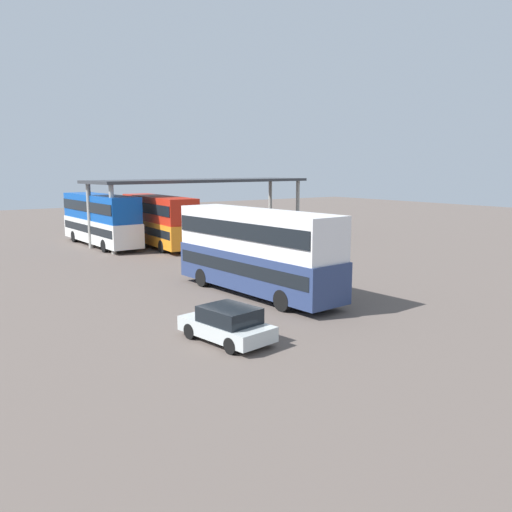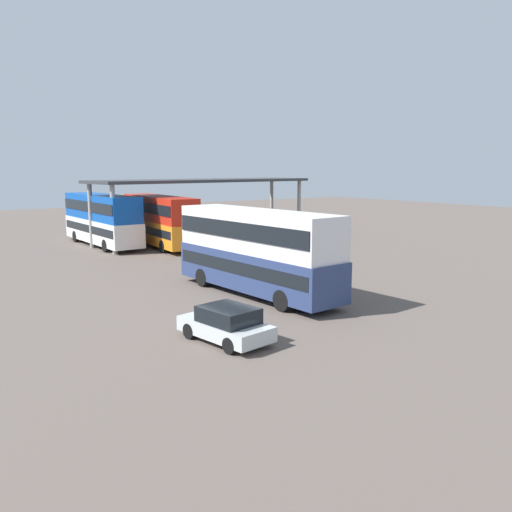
% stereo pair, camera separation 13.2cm
% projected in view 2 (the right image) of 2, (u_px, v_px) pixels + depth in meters
% --- Properties ---
extents(ground_plane, '(140.00, 140.00, 0.00)m').
position_uv_depth(ground_plane, '(285.00, 302.00, 25.24)').
color(ground_plane, '#5C5049').
extents(double_decker_main, '(3.27, 10.72, 4.34)m').
position_uv_depth(double_decker_main, '(256.00, 249.00, 26.46)').
color(double_decker_main, navy).
rests_on(double_decker_main, ground_plane).
extents(parked_hatchback, '(2.34, 3.97, 1.35)m').
position_uv_depth(parked_hatchback, '(226.00, 324.00, 19.40)').
color(parked_hatchback, silver).
rests_on(parked_hatchback, ground_plane).
extents(double_decker_near_canopy, '(2.91, 11.58, 4.27)m').
position_uv_depth(double_decker_near_canopy, '(102.00, 218.00, 43.52)').
color(double_decker_near_canopy, silver).
rests_on(double_decker_near_canopy, ground_plane).
extents(double_decker_mid_row, '(2.98, 11.02, 4.17)m').
position_uv_depth(double_decker_mid_row, '(159.00, 219.00, 43.07)').
color(double_decker_mid_row, orange).
rests_on(double_decker_mid_row, ground_plane).
extents(depot_canopy, '(21.68, 7.61, 5.47)m').
position_uv_depth(depot_canopy, '(206.00, 183.00, 46.73)').
color(depot_canopy, '#33353A').
rests_on(depot_canopy, ground_plane).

